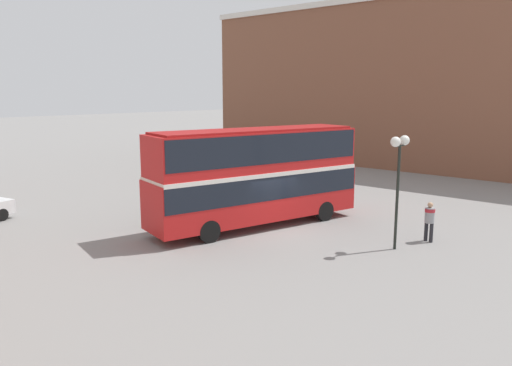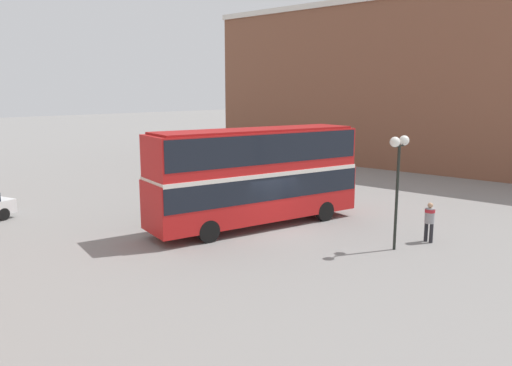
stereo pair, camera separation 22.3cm
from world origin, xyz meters
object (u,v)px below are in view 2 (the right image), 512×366
Objects in this scene: double_decker_bus at (256,171)px; street_lamp_twin_globe at (399,159)px; pedestrian_foreground at (430,218)px; parked_car_kerb_far at (185,168)px.

street_lamp_twin_globe is at bearing -66.57° from double_decker_bus.
street_lamp_twin_globe is (0.98, -6.85, 1.11)m from double_decker_bus.
pedestrian_foreground is 3.46m from street_lamp_twin_globe.
street_lamp_twin_globe is (-1.97, 0.65, 2.76)m from pedestrian_foreground.
double_decker_bus reaches higher than street_lamp_twin_globe.
double_decker_bus is 6.28× the size of pedestrian_foreground.
double_decker_bus reaches higher than parked_car_kerb_far.
parked_car_kerb_far is 0.89× the size of street_lamp_twin_globe.
street_lamp_twin_globe reaches higher than parked_car_kerb_far.
street_lamp_twin_globe is (-6.07, -20.23, 3.09)m from parked_car_kerb_far.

